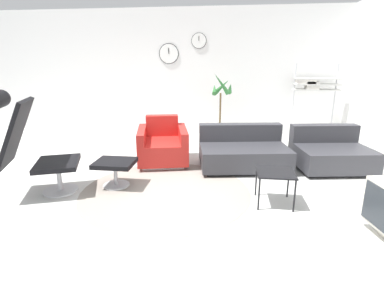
% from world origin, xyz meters
% --- Properties ---
extents(ground_plane, '(12.00, 12.00, 0.00)m').
position_xyz_m(ground_plane, '(0.00, 0.00, 0.00)').
color(ground_plane, silver).
extents(wall_back, '(12.00, 0.09, 2.80)m').
position_xyz_m(wall_back, '(-0.00, 3.29, 1.40)').
color(wall_back, white).
rests_on(wall_back, ground_plane).
extents(round_rug, '(2.22, 2.22, 0.01)m').
position_xyz_m(round_rug, '(0.08, -0.13, 0.00)').
color(round_rug, gray).
rests_on(round_rug, ground_plane).
extents(lounge_chair, '(1.11, 0.89, 1.32)m').
position_xyz_m(lounge_chair, '(-1.62, -0.42, 0.79)').
color(lounge_chair, '#BCBCC1').
rests_on(lounge_chair, ground_plane).
extents(ottoman, '(0.52, 0.44, 0.36)m').
position_xyz_m(ottoman, '(-0.63, -0.03, 0.28)').
color(ottoman, '#BCBCC1').
rests_on(ottoman, ground_plane).
extents(armchair_red, '(0.98, 1.06, 0.75)m').
position_xyz_m(armchair_red, '(-0.21, 1.05, 0.28)').
color(armchair_red, silver).
rests_on(armchair_red, ground_plane).
extents(couch_low, '(1.49, 1.09, 0.65)m').
position_xyz_m(couch_low, '(1.12, 0.98, 0.24)').
color(couch_low, black).
rests_on(couch_low, ground_plane).
extents(couch_second, '(1.22, 1.05, 0.65)m').
position_xyz_m(couch_second, '(2.50, 1.08, 0.24)').
color(couch_second, black).
rests_on(couch_second, ground_plane).
extents(side_table, '(0.43, 0.43, 0.41)m').
position_xyz_m(side_table, '(1.45, -0.29, 0.37)').
color(side_table, black).
rests_on(side_table, ground_plane).
extents(potted_plant, '(0.45, 0.45, 1.44)m').
position_xyz_m(potted_plant, '(0.71, 2.63, 0.56)').
color(potted_plant, silver).
rests_on(potted_plant, ground_plane).
extents(shelf_unit, '(0.91, 0.28, 1.61)m').
position_xyz_m(shelf_unit, '(2.61, 2.97, 1.17)').
color(shelf_unit, '#BCBCC1').
rests_on(shelf_unit, ground_plane).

